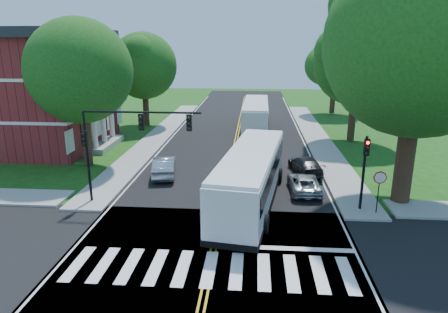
# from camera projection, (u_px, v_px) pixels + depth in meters

# --- Properties ---
(ground) EXTENTS (140.00, 140.00, 0.00)m
(ground) POSITION_uv_depth(u_px,v_px,m) (211.00, 263.00, 18.13)
(ground) COLOR #184310
(ground) RESTS_ON ground
(road) EXTENTS (14.00, 96.00, 0.01)m
(road) POSITION_uv_depth(u_px,v_px,m) (233.00, 155.00, 35.37)
(road) COLOR black
(road) RESTS_ON ground
(cross_road) EXTENTS (60.00, 12.00, 0.01)m
(cross_road) POSITION_uv_depth(u_px,v_px,m) (211.00, 263.00, 18.12)
(cross_road) COLOR black
(cross_road) RESTS_ON ground
(center_line) EXTENTS (0.36, 70.00, 0.01)m
(center_line) POSITION_uv_depth(u_px,v_px,m) (235.00, 144.00, 39.20)
(center_line) COLOR gold
(center_line) RESTS_ON road
(edge_line_w) EXTENTS (0.12, 70.00, 0.01)m
(edge_line_w) POSITION_uv_depth(u_px,v_px,m) (167.00, 143.00, 39.71)
(edge_line_w) COLOR silver
(edge_line_w) RESTS_ON road
(edge_line_e) EXTENTS (0.12, 70.00, 0.01)m
(edge_line_e) POSITION_uv_depth(u_px,v_px,m) (305.00, 145.00, 38.68)
(edge_line_e) COLOR silver
(edge_line_e) RESTS_ON road
(crosswalk) EXTENTS (12.60, 3.00, 0.01)m
(crosswalk) POSITION_uv_depth(u_px,v_px,m) (209.00, 269.00, 17.64)
(crosswalk) COLOR silver
(crosswalk) RESTS_ON road
(stop_bar) EXTENTS (6.60, 0.40, 0.01)m
(stop_bar) POSITION_uv_depth(u_px,v_px,m) (286.00, 248.00, 19.39)
(stop_bar) COLOR silver
(stop_bar) RESTS_ON road
(sidewalk_nw) EXTENTS (2.60, 40.00, 0.15)m
(sidewalk_nw) POSITION_uv_depth(u_px,v_px,m) (159.00, 135.00, 42.68)
(sidewalk_nw) COLOR gray
(sidewalk_nw) RESTS_ON ground
(sidewalk_ne) EXTENTS (2.60, 40.00, 0.15)m
(sidewalk_ne) POSITION_uv_depth(u_px,v_px,m) (317.00, 138.00, 41.43)
(sidewalk_ne) COLOR gray
(sidewalk_ne) RESTS_ON ground
(tree_ne_big) EXTENTS (10.80, 10.80, 14.91)m
(tree_ne_big) POSITION_uv_depth(u_px,v_px,m) (420.00, 43.00, 22.29)
(tree_ne_big) COLOR black
(tree_ne_big) RESTS_ON ground
(tree_west_near) EXTENTS (8.00, 8.00, 11.40)m
(tree_west_near) POSITION_uv_depth(u_px,v_px,m) (80.00, 71.00, 30.31)
(tree_west_near) COLOR black
(tree_west_near) RESTS_ON ground
(tree_west_far) EXTENTS (7.60, 7.60, 10.67)m
(tree_west_far) POSITION_uv_depth(u_px,v_px,m) (144.00, 66.00, 45.75)
(tree_west_far) COLOR black
(tree_west_far) RESTS_ON ground
(tree_east_mid) EXTENTS (8.40, 8.40, 11.93)m
(tree_east_mid) POSITION_uv_depth(u_px,v_px,m) (357.00, 62.00, 38.07)
(tree_east_mid) COLOR black
(tree_east_mid) RESTS_ON ground
(tree_east_far) EXTENTS (7.20, 7.20, 10.34)m
(tree_east_far) POSITION_uv_depth(u_px,v_px,m) (335.00, 63.00, 53.60)
(tree_east_far) COLOR black
(tree_east_far) RESTS_ON ground
(brick_building) EXTENTS (20.00, 13.00, 10.80)m
(brick_building) POSITION_uv_depth(u_px,v_px,m) (1.00, 89.00, 37.43)
(brick_building) COLOR maroon
(brick_building) RESTS_ON ground
(signal_nw) EXTENTS (7.15, 0.46, 5.66)m
(signal_nw) POSITION_uv_depth(u_px,v_px,m) (123.00, 135.00, 23.51)
(signal_nw) COLOR black
(signal_nw) RESTS_ON ground
(signal_ne) EXTENTS (0.30, 0.46, 4.40)m
(signal_ne) POSITION_uv_depth(u_px,v_px,m) (365.00, 164.00, 22.86)
(signal_ne) COLOR black
(signal_ne) RESTS_ON ground
(stop_sign) EXTENTS (0.76, 0.08, 2.53)m
(stop_sign) POSITION_uv_depth(u_px,v_px,m) (380.00, 182.00, 22.61)
(stop_sign) COLOR black
(stop_sign) RESTS_ON ground
(bus_lead) EXTENTS (4.64, 13.14, 3.33)m
(bus_lead) POSITION_uv_depth(u_px,v_px,m) (251.00, 176.00, 24.44)
(bus_lead) COLOR silver
(bus_lead) RESTS_ON road
(bus_follow) EXTENTS (3.22, 12.60, 3.25)m
(bus_follow) POSITION_uv_depth(u_px,v_px,m) (256.00, 115.00, 44.77)
(bus_follow) COLOR silver
(bus_follow) RESTS_ON road
(hatchback) EXTENTS (2.28, 4.67, 1.47)m
(hatchback) POSITION_uv_depth(u_px,v_px,m) (164.00, 166.00, 29.74)
(hatchback) COLOR #A4A7AB
(hatchback) RESTS_ON road
(suv) EXTENTS (2.06, 4.28, 1.18)m
(suv) POSITION_uv_depth(u_px,v_px,m) (304.00, 183.00, 26.63)
(suv) COLOR #B7BABE
(suv) RESTS_ON road
(dark_sedan) EXTENTS (2.57, 4.69, 1.29)m
(dark_sedan) POSITION_uv_depth(u_px,v_px,m) (305.00, 165.00, 30.37)
(dark_sedan) COLOR black
(dark_sedan) RESTS_ON road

